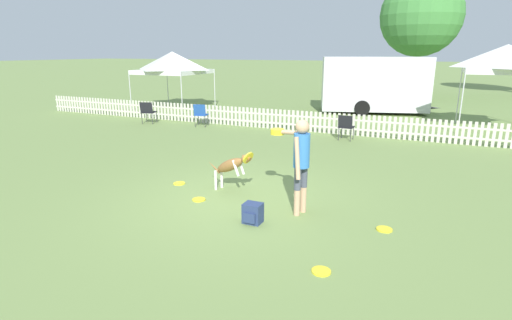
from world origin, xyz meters
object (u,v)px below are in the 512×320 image
(tree_left_grove, at_px, (421,16))
(canopy_tent_secondary, at_px, (173,63))
(frisbee_midfield, at_px, (199,199))
(equipment_trailer, at_px, (373,83))
(folding_chair_blue_left, at_px, (346,125))
(handler_person, at_px, (299,155))
(folding_chair_center, at_px, (201,113))
(frisbee_near_dog, at_px, (321,271))
(folding_chair_green_right, at_px, (148,111))
(frisbee_far_scatter, at_px, (384,229))
(backpack_on_grass, at_px, (253,213))
(leaping_dog, at_px, (231,165))
(frisbee_near_handler, at_px, (179,183))
(canopy_tent_main, at_px, (506,59))

(tree_left_grove, bearing_deg, canopy_tent_secondary, -135.86)
(frisbee_midfield, bearing_deg, equipment_trailer, 84.80)
(folding_chair_blue_left, height_order, tree_left_grove, tree_left_grove)
(handler_person, xyz_separation_m, folding_chair_center, (-6.11, 6.53, -0.55))
(frisbee_near_dog, distance_m, folding_chair_green_right, 12.31)
(frisbee_far_scatter, xyz_separation_m, folding_chair_blue_left, (-2.05, 6.50, 0.49))
(folding_chair_blue_left, bearing_deg, frisbee_midfield, 79.69)
(frisbee_midfield, distance_m, folding_chair_green_right, 9.13)
(backpack_on_grass, relative_size, equipment_trailer, 0.06)
(leaping_dog, height_order, frisbee_near_handler, leaping_dog)
(frisbee_near_handler, xyz_separation_m, canopy_tent_secondary, (-7.12, 9.82, 2.25))
(leaping_dog, distance_m, canopy_tent_secondary, 13.06)
(folding_chair_blue_left, distance_m, folding_chair_green_right, 7.86)
(folding_chair_center, bearing_deg, frisbee_near_handler, 104.20)
(handler_person, relative_size, frisbee_far_scatter, 6.57)
(frisbee_near_handler, bearing_deg, frisbee_far_scatter, -7.43)
(folding_chair_center, distance_m, equipment_trailer, 8.56)
(canopy_tent_main, bearing_deg, frisbee_midfield, -120.05)
(backpack_on_grass, distance_m, tree_left_grove, 21.89)
(frisbee_midfield, bearing_deg, frisbee_far_scatter, 1.54)
(frisbee_near_dog, xyz_separation_m, equipment_trailer, (-1.67, 14.94, 1.34))
(backpack_on_grass, xyz_separation_m, canopy_tent_secondary, (-9.45, 11.02, 2.09))
(frisbee_midfield, relative_size, canopy_tent_main, 0.08)
(frisbee_near_handler, bearing_deg, leaping_dog, -0.83)
(frisbee_near_dog, bearing_deg, tree_left_grove, 90.74)
(frisbee_near_dog, bearing_deg, canopy_tent_secondary, 132.16)
(frisbee_near_dog, xyz_separation_m, backpack_on_grass, (-1.48, 1.05, 0.16))
(leaping_dog, relative_size, equipment_trailer, 0.21)
(handler_person, xyz_separation_m, folding_chair_blue_left, (-0.52, 6.37, -0.58))
(frisbee_near_handler, distance_m, canopy_tent_main, 12.31)
(folding_chair_green_right, height_order, canopy_tent_secondary, canopy_tent_secondary)
(leaping_dog, height_order, tree_left_grove, tree_left_grove)
(leaping_dog, height_order, folding_chair_blue_left, leaping_dog)
(canopy_tent_main, bearing_deg, tree_left_grove, 108.54)
(frisbee_far_scatter, bearing_deg, folding_chair_center, 138.93)
(handler_person, distance_m, folding_chair_green_right, 10.46)
(frisbee_near_dog, xyz_separation_m, folding_chair_center, (-7.04, 8.33, 0.51))
(frisbee_near_dog, bearing_deg, backpack_on_grass, 144.64)
(frisbee_near_handler, relative_size, equipment_trailer, 0.05)
(handler_person, height_order, leaping_dog, handler_person)
(leaping_dog, height_order, folding_chair_green_right, leaping_dog)
(handler_person, bearing_deg, frisbee_near_dog, -136.67)
(frisbee_far_scatter, bearing_deg, folding_chair_blue_left, 107.49)
(leaping_dog, bearing_deg, folding_chair_blue_left, -174.11)
(frisbee_near_dog, bearing_deg, leaping_dog, 138.32)
(folding_chair_blue_left, bearing_deg, equipment_trailer, -86.30)
(handler_person, distance_m, frisbee_far_scatter, 1.86)
(frisbee_near_handler, height_order, folding_chair_green_right, folding_chair_green_right)
(backpack_on_grass, distance_m, canopy_tent_main, 12.19)
(equipment_trailer, bearing_deg, frisbee_midfield, -111.84)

